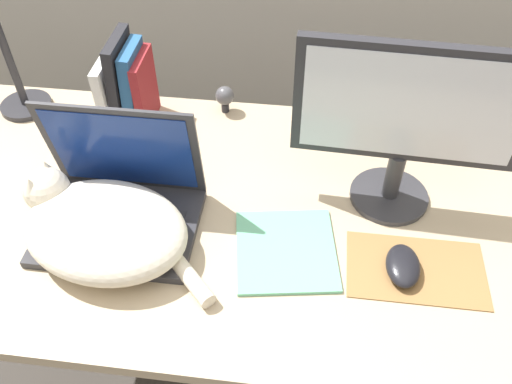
{
  "coord_description": "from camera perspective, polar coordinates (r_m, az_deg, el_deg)",
  "views": [
    {
      "loc": [
        0.17,
        -0.4,
        1.62
      ],
      "look_at": [
        0.07,
        0.35,
        0.85
      ],
      "focal_mm": 38.0,
      "sensor_mm": 36.0,
      "label": 1
    }
  ],
  "objects": [
    {
      "name": "desk",
      "position": [
        1.23,
        -3.21,
        -3.99
      ],
      "size": [
        1.43,
        0.77,
        0.75
      ],
      "color": "tan",
      "rests_on": "ground_plane"
    },
    {
      "name": "mousepad",
      "position": [
        1.12,
        16.47,
        -7.82
      ],
      "size": [
        0.27,
        0.16,
        0.0
      ],
      "color": "olive",
      "rests_on": "desk"
    },
    {
      "name": "book_row",
      "position": [
        1.39,
        -13.47,
        10.79
      ],
      "size": [
        0.11,
        0.16,
        0.23
      ],
      "color": "white",
      "rests_on": "desk"
    },
    {
      "name": "webcam",
      "position": [
        1.41,
        -3.31,
        10.0
      ],
      "size": [
        0.05,
        0.05,
        0.07
      ],
      "color": "#232328",
      "rests_on": "desk"
    },
    {
      "name": "desk_lamp",
      "position": [
        1.4,
        -25.3,
        16.26
      ],
      "size": [
        0.17,
        0.17,
        0.41
      ],
      "color": "#28282D",
      "rests_on": "desk"
    },
    {
      "name": "computer_mouse",
      "position": [
        1.09,
        15.21,
        -7.49
      ],
      "size": [
        0.07,
        0.1,
        0.03
      ],
      "color": "black",
      "rests_on": "mousepad"
    },
    {
      "name": "external_monitor",
      "position": [
        1.09,
        15.7,
        7.3
      ],
      "size": [
        0.45,
        0.17,
        0.38
      ],
      "color": "#333338",
      "rests_on": "desk"
    },
    {
      "name": "cat",
      "position": [
        1.11,
        -15.99,
        -3.53
      ],
      "size": [
        0.43,
        0.32,
        0.13
      ],
      "color": "beige",
      "rests_on": "desk"
    },
    {
      "name": "laptop",
      "position": [
        1.16,
        -14.1,
        -1.15
      ],
      "size": [
        0.32,
        0.25,
        0.26
      ],
      "color": "#2D2D33",
      "rests_on": "desk"
    },
    {
      "name": "notepad",
      "position": [
        1.1,
        3.18,
        -6.14
      ],
      "size": [
        0.23,
        0.24,
        0.01
      ],
      "color": "#6BBC93",
      "rests_on": "desk"
    }
  ]
}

